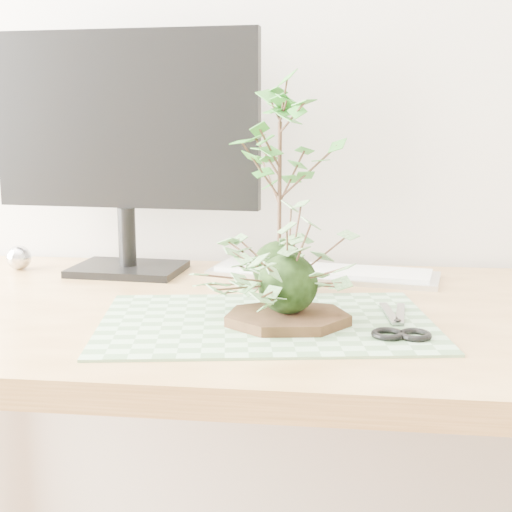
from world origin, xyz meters
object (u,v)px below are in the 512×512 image
object	(u,v)px
maple_kokedama	(280,135)
keyboard	(322,273)
ivy_kokedama	(288,256)
monitor	(125,136)
desk	(275,360)

from	to	relation	value
maple_kokedama	keyboard	size ratio (longest dim) A/B	0.86
maple_kokedama	keyboard	world-z (taller)	maple_kokedama
ivy_kokedama	monitor	bearing A→B (deg)	135.63
ivy_kokedama	maple_kokedama	distance (m)	0.25
ivy_kokedama	keyboard	xyz separation A→B (m)	(0.04, 0.33, -0.10)
ivy_kokedama	monitor	xyz separation A→B (m)	(-0.34, 0.33, 0.16)
ivy_kokedama	monitor	world-z (taller)	monitor
desk	maple_kokedama	world-z (taller)	maple_kokedama
ivy_kokedama	keyboard	bearing A→B (deg)	83.08
desk	maple_kokedama	xyz separation A→B (m)	(-0.00, 0.09, 0.35)
desk	monitor	bearing A→B (deg)	143.44
maple_kokedama	keyboard	distance (m)	0.30
ivy_kokedama	monitor	size ratio (longest dim) A/B	0.57
ivy_kokedama	maple_kokedama	world-z (taller)	maple_kokedama
desk	ivy_kokedama	bearing A→B (deg)	-74.64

